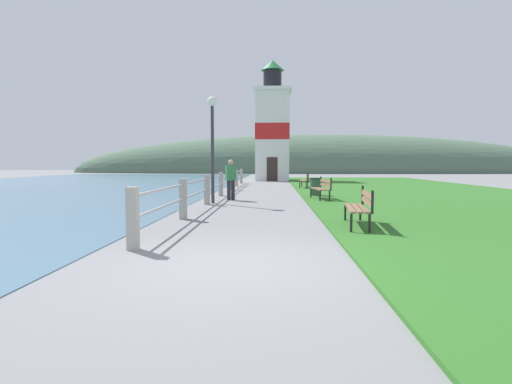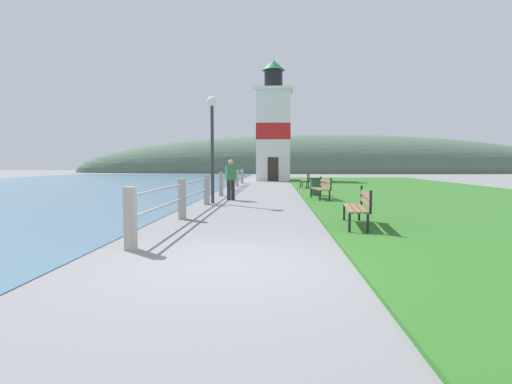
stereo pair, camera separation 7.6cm
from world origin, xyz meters
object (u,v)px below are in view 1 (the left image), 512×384
(park_bench_midway, at_px, (322,187))
(park_bench_far, at_px, (305,179))
(park_bench_near, at_px, (360,205))
(lamp_post, at_px, (212,130))
(lighthouse, at_px, (272,129))
(person_strolling, at_px, (231,178))
(trash_bin, at_px, (316,187))

(park_bench_midway, xyz_separation_m, park_bench_far, (-0.07, 7.64, 0.00))
(park_bench_near, height_order, lamp_post, lamp_post)
(lamp_post, bearing_deg, park_bench_midway, 17.24)
(park_bench_midway, height_order, lighthouse, lighthouse)
(park_bench_near, xyz_separation_m, person_strolling, (-3.74, 6.93, 0.36))
(park_bench_far, xyz_separation_m, trash_bin, (0.00, -5.80, -0.11))
(park_bench_near, distance_m, person_strolling, 7.88)
(park_bench_far, relative_size, lighthouse, 0.17)
(park_bench_far, bearing_deg, park_bench_near, 98.17)
(park_bench_midway, distance_m, trash_bin, 1.85)
(park_bench_midway, bearing_deg, lighthouse, -90.97)
(person_strolling, height_order, lamp_post, lamp_post)
(park_bench_far, height_order, person_strolling, person_strolling)
(lighthouse, bearing_deg, trash_bin, -83.15)
(park_bench_near, bearing_deg, person_strolling, -55.58)
(park_bench_midway, bearing_deg, park_bench_near, 83.09)
(park_bench_far, xyz_separation_m, lamp_post, (-4.16, -8.95, 2.20))
(park_bench_near, height_order, park_bench_far, same)
(park_bench_far, xyz_separation_m, lighthouse, (-2.03, 11.08, 3.91))
(trash_bin, height_order, lamp_post, lamp_post)
(lamp_post, bearing_deg, park_bench_near, -52.63)
(park_bench_far, relative_size, lamp_post, 0.45)
(park_bench_midway, bearing_deg, trash_bin, -95.35)
(trash_bin, bearing_deg, lamp_post, -142.80)
(park_bench_far, bearing_deg, person_strolling, 72.32)
(park_bench_far, height_order, lamp_post, lamp_post)
(park_bench_far, bearing_deg, lamp_post, 72.80)
(park_bench_far, distance_m, lamp_post, 10.11)
(lamp_post, bearing_deg, park_bench_far, 65.10)
(park_bench_near, relative_size, lighthouse, 0.18)
(lighthouse, height_order, person_strolling, lighthouse)
(park_bench_near, relative_size, lamp_post, 0.47)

